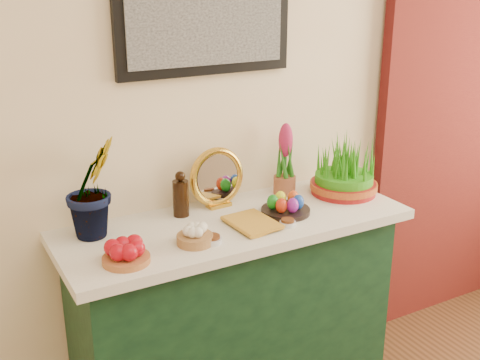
# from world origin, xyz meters

# --- Properties ---
(sideboard) EXTENTS (1.30, 0.45, 0.85)m
(sideboard) POSITION_xyz_m (-0.11, 2.00, 0.42)
(sideboard) COLOR #163E1F
(sideboard) RESTS_ON ground
(tablecloth) EXTENTS (1.40, 0.55, 0.04)m
(tablecloth) POSITION_xyz_m (-0.11, 2.00, 0.87)
(tablecloth) COLOR white
(tablecloth) RESTS_ON sideboard
(hyacinth_green) EXTENTS (0.31, 0.29, 0.50)m
(hyacinth_green) POSITION_xyz_m (-0.63, 2.13, 1.14)
(hyacinth_green) COLOR #256F1A
(hyacinth_green) RESTS_ON tablecloth
(apple_bowl) EXTENTS (0.21, 0.21, 0.08)m
(apple_bowl) POSITION_xyz_m (-0.61, 1.85, 0.92)
(apple_bowl) COLOR #A85F31
(apple_bowl) RESTS_ON tablecloth
(garlic_basket) EXTENTS (0.14, 0.14, 0.07)m
(garlic_basket) POSITION_xyz_m (-0.34, 1.88, 0.92)
(garlic_basket) COLOR #A97C44
(garlic_basket) RESTS_ON tablecloth
(vinegar_cruet) EXTENTS (0.06, 0.06, 0.19)m
(vinegar_cruet) POSITION_xyz_m (-0.28, 2.14, 0.97)
(vinegar_cruet) COLOR black
(vinegar_cruet) RESTS_ON tablecloth
(mirror) EXTENTS (0.25, 0.08, 0.25)m
(mirror) POSITION_xyz_m (-0.10, 2.17, 1.01)
(mirror) COLOR gold
(mirror) RESTS_ON tablecloth
(book) EXTENTS (0.16, 0.22, 0.03)m
(book) POSITION_xyz_m (-0.16, 1.91, 0.90)
(book) COLOR gold
(book) RESTS_ON tablecloth
(spice_dish_left) EXTENTS (0.07, 0.07, 0.03)m
(spice_dish_left) POSITION_xyz_m (-0.28, 1.85, 0.90)
(spice_dish_left) COLOR silver
(spice_dish_left) RESTS_ON tablecloth
(spice_dish_right) EXTENTS (0.06, 0.06, 0.03)m
(spice_dish_right) POSITION_xyz_m (0.04, 1.85, 0.90)
(spice_dish_right) COLOR silver
(spice_dish_right) RESTS_ON tablecloth
(egg_plate) EXTENTS (0.23, 0.23, 0.08)m
(egg_plate) POSITION_xyz_m (0.10, 1.96, 0.92)
(egg_plate) COLOR black
(egg_plate) RESTS_ON tablecloth
(hyacinth_pink) EXTENTS (0.10, 0.10, 0.32)m
(hyacinth_pink) POSITION_xyz_m (0.22, 2.15, 1.03)
(hyacinth_pink) COLOR #995436
(hyacinth_pink) RESTS_ON tablecloth
(wheatgrass_sabzeh) EXTENTS (0.29, 0.29, 0.24)m
(wheatgrass_sabzeh) POSITION_xyz_m (0.45, 2.03, 1.00)
(wheatgrass_sabzeh) COLOR maroon
(wheatgrass_sabzeh) RESTS_ON tablecloth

